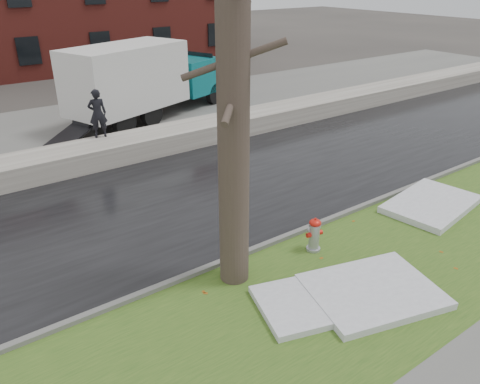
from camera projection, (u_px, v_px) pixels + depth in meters
ground at (309, 259)px, 10.97m from camera, size 120.00×120.00×0.00m
verge at (350, 285)px, 10.04m from camera, size 60.00×4.50×0.04m
road at (207, 192)px, 14.26m from camera, size 60.00×7.00×0.03m
parking_lot at (104, 124)px, 20.49m from camera, size 60.00×9.00×0.03m
curb at (282, 239)px, 11.67m from camera, size 60.00×0.15×0.14m
snowbank at (146, 143)px, 17.18m from camera, size 60.00×1.60×0.75m
bg_tree_right at (248, 10)px, 35.55m from camera, size 1.40×1.62×6.50m
fire_hydrant at (314, 233)px, 11.08m from camera, size 0.43×0.39×0.87m
tree at (233, 102)px, 8.60m from camera, size 1.53×1.68×7.77m
box_truck at (145, 79)px, 20.66m from camera, size 10.01×5.05×3.36m
worker at (98, 113)px, 16.32m from camera, size 0.70×0.53×1.71m
snow_patch_near at (372, 291)px, 9.69m from camera, size 3.04×2.62×0.16m
snow_patch_far at (313, 301)px, 9.42m from camera, size 2.57×2.17×0.14m
snow_patch_side at (431, 204)px, 13.28m from camera, size 3.04×2.21×0.18m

